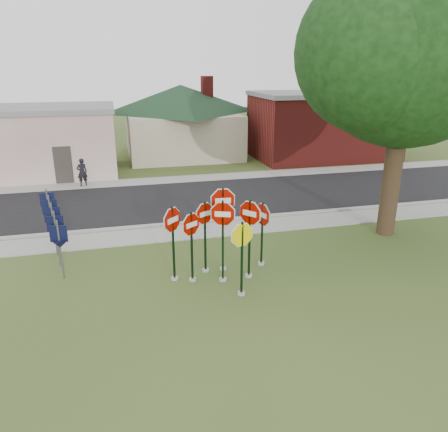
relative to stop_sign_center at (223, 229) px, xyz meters
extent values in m
plane|color=#354E1D|center=(0.02, -1.07, -1.76)|extent=(120.00, 120.00, 0.00)
cube|color=#9A9991|center=(0.02, 4.43, -1.73)|extent=(60.00, 1.60, 0.06)
cube|color=black|center=(0.02, 8.93, -1.74)|extent=(60.00, 7.00, 0.04)
cube|color=#9A9991|center=(0.02, 13.23, -1.73)|extent=(60.00, 1.60, 0.06)
cube|color=#9A9991|center=(0.02, 5.43, -1.69)|extent=(60.00, 0.20, 0.14)
cylinder|color=#9E9D94|center=(0.00, 0.00, -1.72)|extent=(0.24, 0.24, 0.08)
cube|color=black|center=(0.00, 0.00, -0.41)|extent=(0.07, 0.07, 2.70)
cylinder|color=white|center=(0.00, 0.00, 0.50)|extent=(1.00, 0.41, 1.07)
cylinder|color=#910A00|center=(0.00, 0.00, 0.50)|extent=(0.93, 0.39, 0.99)
cube|color=white|center=(0.00, 0.00, 0.50)|extent=(0.46, 0.19, 0.17)
cylinder|color=#9E9D94|center=(0.32, -1.02, -1.72)|extent=(0.24, 0.24, 0.08)
cube|color=black|center=(0.32, -1.02, -0.59)|extent=(0.07, 0.06, 2.34)
cylinder|color=white|center=(0.32, -1.02, 0.17)|extent=(0.98, 0.24, 1.00)
cylinder|color=#E2D105|center=(0.32, -1.02, 0.17)|extent=(0.90, 0.22, 0.92)
cylinder|color=#9E9D94|center=(-0.95, 0.24, -1.72)|extent=(0.24, 0.24, 0.08)
cube|color=black|center=(-0.95, 0.24, -0.60)|extent=(0.08, 0.08, 2.33)
cylinder|color=white|center=(-0.95, 0.24, 0.16)|extent=(0.83, 0.60, 1.01)
cylinder|color=#910A00|center=(-0.95, 0.24, 0.16)|extent=(0.77, 0.56, 0.94)
cube|color=white|center=(-0.95, 0.24, 0.16)|extent=(0.38, 0.28, 0.16)
cylinder|color=#9E9D94|center=(0.89, 0.06, -1.72)|extent=(0.24, 0.24, 0.08)
cube|color=black|center=(0.89, 0.06, -0.45)|extent=(0.08, 0.08, 2.64)
cylinder|color=white|center=(0.89, 0.06, 0.44)|extent=(0.69, 0.86, 1.09)
cylinder|color=#910A00|center=(0.89, 0.06, 0.44)|extent=(0.65, 0.80, 1.01)
cube|color=white|center=(0.89, 0.06, 0.44)|extent=(0.32, 0.40, 0.17)
cylinder|color=#9E9D94|center=(0.19, 0.76, -1.72)|extent=(0.24, 0.24, 0.08)
cube|color=black|center=(0.19, 0.76, -0.31)|extent=(0.06, 0.05, 2.90)
cylinder|color=white|center=(0.19, 0.76, 0.69)|extent=(1.12, 0.11, 1.12)
cylinder|color=#910A00|center=(0.19, 0.76, 0.69)|extent=(1.03, 0.11, 1.04)
cube|color=white|center=(0.19, 0.76, 0.69)|extent=(0.51, 0.05, 0.18)
cylinder|color=#9E9D94|center=(-0.40, 0.80, -1.72)|extent=(0.24, 0.24, 0.08)
cube|color=black|center=(-0.40, 0.80, -0.53)|extent=(0.08, 0.07, 2.46)
cylinder|color=white|center=(-0.40, 0.80, 0.29)|extent=(0.89, 0.52, 1.01)
cylinder|color=#910A00|center=(-0.40, 0.80, 0.29)|extent=(0.82, 0.49, 0.94)
cube|color=white|center=(-0.40, 0.80, 0.29)|extent=(0.41, 0.24, 0.16)
cylinder|color=#9E9D94|center=(1.59, 0.84, -1.72)|extent=(0.24, 0.24, 0.08)
cube|color=black|center=(1.59, 0.84, -0.63)|extent=(0.07, 0.07, 2.26)
cylinder|color=white|center=(1.59, 0.84, 0.07)|extent=(0.34, 1.02, 1.07)
cylinder|color=#910A00|center=(1.59, 0.84, 0.07)|extent=(0.32, 0.95, 0.99)
cube|color=white|center=(1.59, 0.84, 0.07)|extent=(0.16, 0.47, 0.17)
cylinder|color=#9E9D94|center=(-1.50, 0.45, -1.72)|extent=(0.24, 0.24, 0.08)
cube|color=black|center=(-1.50, 0.45, -0.52)|extent=(0.08, 0.08, 2.49)
cylinder|color=white|center=(-1.50, 0.45, 0.29)|extent=(0.81, 0.77, 1.10)
cylinder|color=#910A00|center=(-1.50, 0.45, 0.29)|extent=(0.75, 0.71, 1.02)
cube|color=white|center=(-1.50, 0.45, 0.29)|extent=(0.38, 0.36, 0.18)
cube|color=#59595E|center=(-4.98, 1.43, -0.76)|extent=(0.05, 0.05, 2.00)
cube|color=black|center=(-4.98, 1.43, -0.21)|extent=(0.55, 0.13, 0.55)
cone|color=black|center=(-4.98, 1.43, -0.56)|extent=(0.65, 0.65, 0.25)
cube|color=#59595E|center=(-5.18, 2.43, -0.76)|extent=(0.05, 0.05, 2.00)
cube|color=black|center=(-5.18, 2.43, -0.21)|extent=(0.55, 0.09, 0.55)
cone|color=black|center=(-5.18, 2.43, -0.56)|extent=(0.62, 0.62, 0.25)
cube|color=#59595E|center=(-5.38, 3.43, -0.76)|extent=(0.05, 0.05, 2.00)
cube|color=black|center=(-5.38, 3.43, -0.21)|extent=(0.55, 0.05, 0.55)
cone|color=black|center=(-5.38, 3.43, -0.56)|extent=(0.58, 0.58, 0.25)
cube|color=#59595E|center=(-5.58, 4.43, -0.76)|extent=(0.05, 0.05, 2.00)
cube|color=black|center=(-5.58, 4.43, -0.21)|extent=(0.55, 0.05, 0.55)
cone|color=black|center=(-5.58, 4.43, -0.56)|extent=(0.58, 0.58, 0.25)
cube|color=#59595E|center=(-5.78, 5.43, -0.76)|extent=(0.05, 0.05, 2.00)
cube|color=black|center=(-5.78, 5.43, -0.21)|extent=(0.55, 0.09, 0.55)
cone|color=black|center=(-5.78, 5.43, -0.56)|extent=(0.62, 0.62, 0.25)
cube|color=beige|center=(-8.98, 16.93, 0.24)|extent=(12.00, 6.00, 4.00)
cube|color=gray|center=(-8.98, 16.93, 2.29)|extent=(12.20, 6.20, 0.30)
cube|color=#332D28|center=(-5.98, 13.95, -0.66)|extent=(1.00, 0.10, 2.20)
cube|color=#C2B19A|center=(2.02, 20.93, -0.16)|extent=(8.00, 8.00, 3.20)
pyramid|color=#15311C|center=(2.02, 20.93, 3.44)|extent=(11.60, 11.60, 2.00)
cube|color=maroon|center=(4.02, 20.93, 3.24)|extent=(0.80, 0.80, 1.60)
cube|color=maroon|center=(12.02, 17.43, 0.49)|extent=(10.00, 6.00, 4.50)
cube|color=gray|center=(12.02, 17.43, 2.84)|extent=(10.20, 6.20, 0.30)
cube|color=white|center=(10.02, 14.48, 0.84)|extent=(2.00, 0.08, 0.90)
cylinder|color=#322216|center=(7.52, 2.43, 1.07)|extent=(0.70, 0.70, 5.67)
sphere|color=black|center=(7.52, 2.43, 5.52)|extent=(7.43, 7.43, 7.43)
cylinder|color=#322216|center=(22.02, 24.93, 0.24)|extent=(0.50, 0.50, 4.00)
sphere|color=black|center=(22.02, 24.93, 3.84)|extent=(5.60, 5.60, 5.60)
imported|color=black|center=(-4.93, 13.04, -0.91)|extent=(0.66, 0.52, 1.58)
camera|label=1|loc=(-3.06, -12.24, 4.82)|focal=35.00mm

